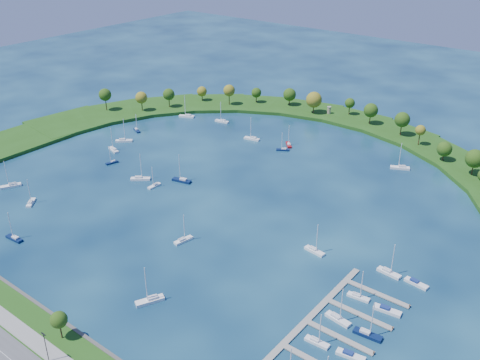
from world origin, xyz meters
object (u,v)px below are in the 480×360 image
Objects in this scene: moored_boat_14 at (182,180)px; moored_boat_15 at (112,162)px; moored_boat_8 at (14,238)px; docked_boat_11 at (416,283)px; moored_boat_4 at (283,149)px; moored_boat_11 at (114,149)px; harbor_tower at (329,110)px; moored_boat_5 at (154,185)px; moored_boat_10 at (314,250)px; moored_boat_12 at (252,138)px; moored_boat_16 at (400,167)px; docked_boat_7 at (368,334)px; docked_boat_6 at (338,318)px; moored_boat_1 at (137,130)px; docked_boat_5 at (350,355)px; moored_boat_9 at (31,202)px; moored_boat_17 at (183,239)px; docked_boat_4 at (317,341)px; docked_boat_9 at (387,310)px; moored_boat_18 at (187,116)px; moored_boat_13 at (150,300)px; moored_boat_7 at (222,121)px; moored_boat_2 at (11,185)px; moored_boat_0 at (140,178)px; moored_boat_6 at (289,144)px; moored_boat_3 at (124,140)px; docked_boat_8 at (358,296)px; dock_system at (315,343)px.

moored_boat_14 is 1.47× the size of moored_boat_15.
moored_boat_8 is 152.37m from docked_boat_11.
moored_boat_11 reaches higher than moored_boat_4.
harbor_tower is 135.18m from moored_boat_5.
moored_boat_10 is (97.44, 65.24, 0.01)m from moored_boat_8.
moored_boat_16 is (81.28, 15.09, 0.02)m from moored_boat_12.
moored_boat_4 reaches higher than harbor_tower.
docked_boat_7 is 33.60m from docked_boat_11.
docked_boat_6 is (25.60, -28.36, 0.01)m from moored_boat_10.
moored_boat_1 is 0.89× the size of moored_boat_8.
moored_boat_15 is 1.08× the size of docked_boat_5.
moored_boat_9 is 154.96m from docked_boat_7.
moored_boat_17 reaches higher than docked_boat_4.
moored_boat_14 reaches higher than moored_boat_9.
docked_boat_9 is (80.28, 10.42, -0.23)m from moored_boat_17.
moored_boat_17 is 141.40m from moored_boat_18.
moored_boat_11 is 0.92× the size of moored_boat_14.
moored_boat_7 is at bearing -122.07° from moored_boat_13.
moored_boat_5 is at bearing 20.67° from moored_boat_16.
moored_boat_2 is 0.97× the size of moored_boat_16.
moored_boat_16 is at bearing 3.62° from moored_boat_0.
moored_boat_10 is 1.06× the size of moored_boat_17.
moored_boat_15 is at bearing 159.85° from docked_boat_4.
moored_boat_6 reaches higher than docked_boat_9.
moored_boat_3 is at bearing 107.81° from moored_boat_0.
docked_boat_6 is (143.67, 16.22, 0.04)m from moored_boat_9.
docked_boat_5 is at bearing -0.40° from moored_boat_1.
docked_boat_11 is (156.03, 49.21, -0.26)m from moored_boat_9.
moored_boat_6 is 0.90× the size of docked_boat_6.
moored_boat_11 reaches higher than moored_boat_1.
moored_boat_12 is 142.57m from docked_boat_8.
docked_boat_6 is (69.81, -3.16, 0.03)m from moored_boat_17.
moored_boat_18 is 204.46m from docked_boat_4.
moored_boat_11 is 179.99m from docked_boat_5.
moored_boat_2 is 183.35m from docked_boat_11.
dock_system is at bearing 128.83° from moored_boat_7.
moored_boat_10 is 1.42× the size of docked_boat_5.
moored_boat_5 is at bearing 70.31° from moored_boat_17.
moored_boat_2 is 79.51m from moored_boat_14.
moored_boat_12 is at bearing 136.79° from docked_boat_9.
moored_boat_17 reaches higher than dock_system.
docked_boat_7 is 14.14m from docked_boat_9.
moored_boat_3 is 185.41m from docked_boat_7.
dock_system is 179.79m from moored_boat_3.
docked_boat_5 is (152.96, -125.70, -0.29)m from moored_boat_7.
dock_system is 71.51m from moored_boat_17.
moored_boat_16 is (135.19, 130.90, 0.01)m from moored_boat_2.
moored_boat_4 is 132.59m from docked_boat_9.
moored_boat_17 is 80.95m from docked_boat_9.
dock_system is 204.53m from moored_boat_18.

